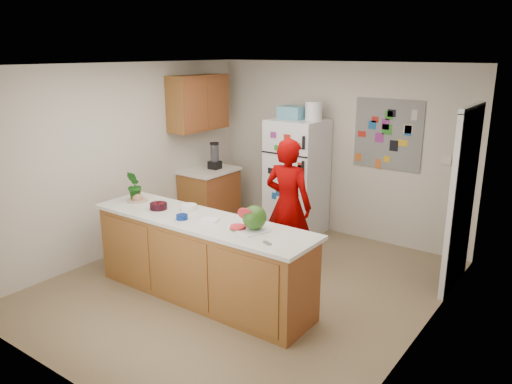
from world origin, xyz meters
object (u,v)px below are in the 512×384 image
Objects in this scene: refrigerator at (297,177)px; cherry_bowl at (158,206)px; person at (288,205)px; watermelon at (254,217)px.

cherry_bowl is (-0.36, -2.40, 0.11)m from refrigerator.
person is at bearing 51.85° from cherry_bowl.
refrigerator is at bearing 81.49° from cherry_bowl.
refrigerator is 1.03× the size of person.
person is 6.82× the size of watermelon.
refrigerator reaches higher than person.
cherry_bowl is (-1.28, -0.08, -0.10)m from watermelon.
refrigerator is 2.51m from watermelon.
person is at bearing 105.81° from watermelon.
cherry_bowl is (-0.96, -1.22, 0.13)m from person.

